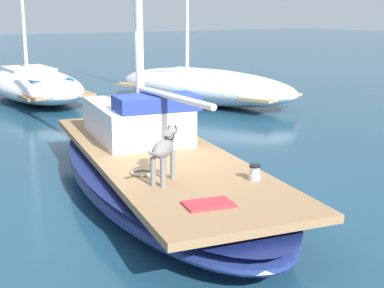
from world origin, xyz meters
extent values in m
plane|color=navy|center=(0.00, 0.00, 0.00)|extent=(120.00, 120.00, 0.00)
ellipsoid|color=navy|center=(0.00, 0.00, 0.28)|extent=(3.69, 7.52, 0.56)
ellipsoid|color=navy|center=(0.00, 0.00, 0.46)|extent=(3.71, 7.56, 0.08)
cube|color=#A37A51|center=(0.00, 0.00, 0.61)|extent=(3.15, 6.88, 0.10)
cylinder|color=silver|center=(0.15, -0.21, 1.56)|extent=(0.10, 2.20, 0.10)
cube|color=silver|center=(0.20, 1.18, 0.96)|extent=(1.75, 2.41, 0.60)
cube|color=navy|center=(0.20, 0.41, 1.38)|extent=(1.43, 0.92, 0.24)
ellipsoid|color=gray|center=(-0.67, -1.37, 1.11)|extent=(0.54, 0.50, 0.22)
cylinder|color=gray|center=(-0.57, -1.20, 0.85)|extent=(0.07, 0.07, 0.38)
cylinder|color=gray|center=(-0.48, -1.30, 0.85)|extent=(0.07, 0.07, 0.38)
cylinder|color=gray|center=(-0.85, -1.43, 0.85)|extent=(0.07, 0.07, 0.38)
cylinder|color=gray|center=(-0.76, -1.54, 0.85)|extent=(0.07, 0.07, 0.38)
cylinder|color=gray|center=(-0.49, -1.22, 1.22)|extent=(0.21, 0.20, 0.19)
ellipsoid|color=gray|center=(-0.39, -1.14, 1.27)|extent=(0.25, 0.24, 0.13)
cone|color=#2A2929|center=(-0.42, -1.11, 1.33)|extent=(0.05, 0.05, 0.06)
cone|color=#2A2929|center=(-0.37, -1.18, 1.33)|extent=(0.05, 0.05, 0.06)
torus|color=black|center=(-0.49, -1.22, 1.22)|extent=(0.18, 0.18, 0.10)
cylinder|color=gray|center=(-0.94, -1.60, 1.14)|extent=(0.20, 0.18, 0.12)
cylinder|color=#B7B7BC|center=(0.40, -1.92, 0.70)|extent=(0.16, 0.16, 0.08)
cylinder|color=#B7B7BC|center=(0.40, -1.92, 0.79)|extent=(0.13, 0.13, 0.10)
cylinder|color=black|center=(0.40, -1.92, 0.86)|extent=(0.15, 0.15, 0.03)
torus|color=beige|center=(-0.72, -0.88, 0.68)|extent=(0.32, 0.32, 0.04)
cube|color=#C6333D|center=(-0.65, -2.41, 0.68)|extent=(0.62, 0.46, 0.03)
ellipsoid|color=white|center=(1.07, 10.41, 0.50)|extent=(2.48, 6.40, 0.99)
cube|color=#A37A51|center=(1.07, 10.41, 0.45)|extent=(1.98, 5.76, 0.08)
cube|color=silver|center=(1.07, 10.89, 0.75)|extent=(1.36, 1.92, 0.52)
cube|color=navy|center=(1.07, 9.29, 0.67)|extent=(1.24, 1.92, 0.36)
ellipsoid|color=white|center=(5.34, 6.93, 0.54)|extent=(4.31, 6.91, 1.07)
cube|color=tan|center=(5.34, 6.93, 0.45)|extent=(3.66, 6.14, 0.08)
cube|color=silver|center=(5.19, 7.39, 0.75)|extent=(1.84, 2.26, 0.52)
cube|color=maroon|center=(5.72, 5.85, 0.67)|extent=(1.73, 2.22, 0.36)
camera|label=1|loc=(-3.97, -7.38, 2.83)|focal=51.79mm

